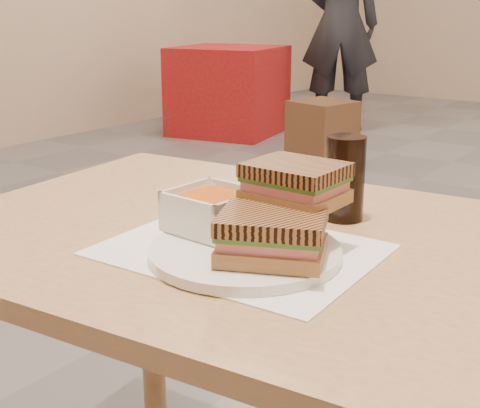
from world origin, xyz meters
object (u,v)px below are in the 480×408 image
Objects in this scene: plate at (245,252)px; panini_lower at (272,235)px; patron_a at (340,23)px; soup_bowl at (212,212)px; bg_table_0 at (229,90)px; cola_glass at (345,178)px; bg_chair_0r at (322,131)px; main_table at (316,317)px; bg_chair_0l at (195,104)px.

panini_lower is (0.05, -0.01, 0.04)m from plate.
panini_lower is 5.15m from patron_a.
soup_bowl is at bearing 160.10° from plate.
plate is 4.87m from bg_table_0.
bg_chair_0r is (-1.82, 3.14, -0.60)m from cola_glass.
patron_a is (-2.33, 4.55, 0.16)m from plate.
bg_table_0 is at bearing 127.47° from soup_bowl.
plate is 3.86m from bg_chair_0r.
main_table is at bearing -60.46° from bg_chair_0r.
soup_bowl is 0.85× the size of cola_glass.
bg_chair_0l is at bearing 131.41° from plate.
panini_lower reaches higher than bg_table_0.
soup_bowl is 0.14m from panini_lower.
plate is 0.09m from soup_bowl.
panini_lower is 4.91m from bg_table_0.
cola_glass is 4.93m from patron_a.
main_table is 3.78m from bg_chair_0r.
panini_lower is 0.09× the size of patron_a.
bg_chair_0r is (1.57, -0.45, -0.01)m from bg_chair_0l.
plate is at bearing 167.53° from panini_lower.
plate is at bearing -61.94° from bg_chair_0r.
main_table reaches higher than bg_chair_0r.
panini_lower is at bearing -91.41° from main_table.
bg_chair_0l is at bearing 130.94° from soup_bowl.
bg_chair_0l is (-0.38, -0.00, -0.15)m from bg_table_0.
soup_bowl is at bearing -117.73° from cola_glass.
bg_table_0 reaches higher than bg_chair_0l.
bg_chair_0l is (-3.39, 3.59, -0.60)m from cola_glass.
soup_bowl is 0.23m from cola_glass.
main_table is at bearing 88.59° from panini_lower.
main_table is at bearing -76.89° from cola_glass.
bg_chair_0r is (-1.85, 3.26, -0.42)m from main_table.
patron_a reaches higher than soup_bowl.
soup_bowl reaches higher than bg_chair_0l.
soup_bowl is 0.11× the size of bg_table_0.
main_table is 4.81m from bg_table_0.
bg_chair_0r is (-1.72, 3.34, -0.58)m from soup_bowl.
bg_chair_0l is 1.63m from bg_chair_0r.
panini_lower reaches higher than main_table.
soup_bowl reaches higher than plate.
cola_glass is 4.97m from bg_chair_0l.
patron_a reaches higher than bg_chair_0r.
soup_bowl is 5.06m from patron_a.
bg_chair_0l is at bearing 133.39° from cola_glass.
main_table is 4.88× the size of plate.
bg_chair_0r is 0.25× the size of patron_a.
cola_glass is (-0.03, 0.24, 0.02)m from panini_lower.
main_table is 2.87× the size of bg_chair_0l.
cola_glass reaches higher than bg_chair_0l.
main_table is at bearing -50.71° from bg_table_0.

